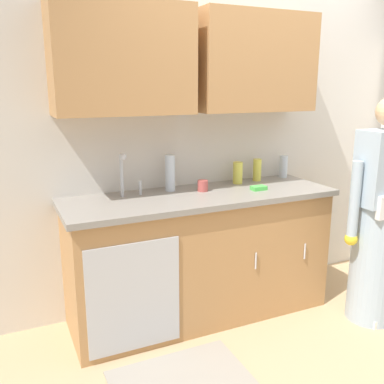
# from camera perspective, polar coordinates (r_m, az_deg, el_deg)

# --- Properties ---
(ground_plane) EXTENTS (9.00, 9.00, 0.00)m
(ground_plane) POSITION_cam_1_polar(r_m,az_deg,el_deg) (3.18, 16.42, -18.77)
(ground_plane) COLOR tan
(kitchen_wall_with_uppers) EXTENTS (4.80, 0.44, 2.70)m
(kitchen_wall_with_uppers) POSITION_cam_1_polar(r_m,az_deg,el_deg) (3.42, 5.31, 10.35)
(kitchen_wall_with_uppers) COLOR beige
(kitchen_wall_with_uppers) RESTS_ON ground
(counter_cabinet) EXTENTS (1.90, 0.62, 0.90)m
(counter_cabinet) POSITION_cam_1_polar(r_m,az_deg,el_deg) (3.21, 1.03, -8.75)
(counter_cabinet) COLOR #B27F4C
(counter_cabinet) RESTS_ON ground
(countertop) EXTENTS (1.96, 0.66, 0.04)m
(countertop) POSITION_cam_1_polar(r_m,az_deg,el_deg) (3.06, 1.11, -0.58)
(countertop) COLOR gray
(countertop) RESTS_ON counter_cabinet
(sink) EXTENTS (0.50, 0.36, 0.35)m
(sink) POSITION_cam_1_polar(r_m,az_deg,el_deg) (2.89, -7.70, -1.45)
(sink) COLOR #B7BABF
(sink) RESTS_ON counter_cabinet
(person_at_sink) EXTENTS (0.55, 0.34, 1.62)m
(person_at_sink) POSITION_cam_1_polar(r_m,az_deg,el_deg) (3.34, 23.49, -4.61)
(person_at_sink) COLOR white
(person_at_sink) RESTS_ON ground
(floor_mat) EXTENTS (0.80, 0.50, 0.01)m
(floor_mat) POSITION_cam_1_polar(r_m,az_deg,el_deg) (2.76, -1.55, -23.59)
(floor_mat) COLOR gray
(floor_mat) RESTS_ON ground
(bottle_water_tall) EXTENTS (0.07, 0.07, 0.18)m
(bottle_water_tall) POSITION_cam_1_polar(r_m,az_deg,el_deg) (3.49, 8.64, 2.92)
(bottle_water_tall) COLOR #D8D14C
(bottle_water_tall) RESTS_ON countertop
(bottle_dish_liquid) EXTENTS (0.08, 0.08, 0.17)m
(bottle_dish_liquid) POSITION_cam_1_polar(r_m,az_deg,el_deg) (3.37, 6.09, 2.56)
(bottle_dish_liquid) COLOR #D8D14C
(bottle_dish_liquid) RESTS_ON countertop
(bottle_water_short) EXTENTS (0.07, 0.07, 0.26)m
(bottle_water_short) POSITION_cam_1_polar(r_m,az_deg,el_deg) (3.12, -2.93, 2.55)
(bottle_water_short) COLOR silver
(bottle_water_short) RESTS_ON countertop
(bottle_cleaner_spray) EXTENTS (0.07, 0.07, 0.18)m
(bottle_cleaner_spray) POSITION_cam_1_polar(r_m,az_deg,el_deg) (3.66, 12.04, 3.33)
(bottle_cleaner_spray) COLOR silver
(bottle_cleaner_spray) RESTS_ON countertop
(cup_by_sink) EXTENTS (0.08, 0.08, 0.08)m
(cup_by_sink) POSITION_cam_1_polar(r_m,az_deg,el_deg) (3.12, 1.44, 0.84)
(cup_by_sink) COLOR #B24C47
(cup_by_sink) RESTS_ON countertop
(sponge) EXTENTS (0.11, 0.07, 0.03)m
(sponge) POSITION_cam_1_polar(r_m,az_deg,el_deg) (3.19, 8.84, 0.53)
(sponge) COLOR #4CBF4C
(sponge) RESTS_ON countertop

